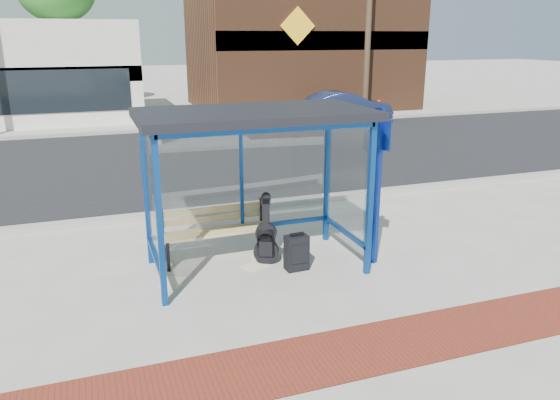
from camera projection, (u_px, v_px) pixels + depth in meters
name	position (u px, v px, depth m)	size (l,w,h in m)	color
ground	(256.00, 268.00, 8.39)	(120.00, 120.00, 0.00)	#B2ADA0
brick_paver_strip	(326.00, 357.00, 6.05)	(60.00, 1.00, 0.01)	maroon
curb_near	(214.00, 210.00, 10.99)	(60.00, 0.25, 0.12)	gray
street_asphalt	(174.00, 160.00, 15.60)	(60.00, 10.00, 0.00)	black
curb_far	(152.00, 130.00, 20.19)	(60.00, 0.25, 0.12)	gray
far_sidewalk	(146.00, 124.00, 21.91)	(60.00, 4.00, 0.01)	#B2ADA0
bus_shelter	(253.00, 133.00, 7.86)	(3.30, 1.80, 2.42)	navy
storefront_brown	(300.00, 40.00, 26.71)	(10.00, 7.08, 6.40)	#59331E
utility_pole_east	(369.00, 18.00, 22.17)	(1.60, 0.24, 8.00)	#4C3826
bench	(216.00, 228.00, 8.65)	(1.85, 0.50, 0.87)	black
guitar_bag	(266.00, 240.00, 8.44)	(0.41, 0.26, 1.08)	black
suitcase	(297.00, 253.00, 8.24)	(0.35, 0.24, 0.60)	black
backpack	(293.00, 255.00, 8.41)	(0.36, 0.34, 0.38)	#2A2B18
sign_post	(378.00, 178.00, 8.19)	(0.15, 0.29, 2.43)	navy
newspaper_a	(173.00, 282.00, 7.88)	(0.38, 0.30, 0.01)	white
newspaper_b	(256.00, 266.00, 8.44)	(0.40, 0.31, 0.01)	white
newspaper_c	(260.00, 256.00, 8.81)	(0.36, 0.28, 0.01)	white
parked_car	(345.00, 107.00, 22.05)	(1.33, 3.81, 1.26)	#1B264D
fire_hydrant	(379.00, 107.00, 24.18)	(0.32, 0.21, 0.71)	#B4190C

